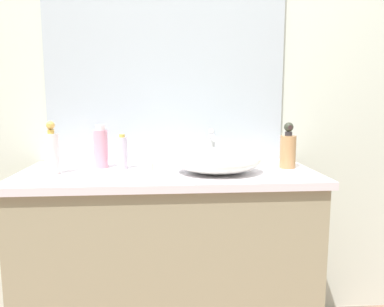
# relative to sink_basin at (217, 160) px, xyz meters

# --- Properties ---
(bathroom_wall_rear) EXTENTS (6.00, 0.06, 2.60)m
(bathroom_wall_rear) POSITION_rel_sink_basin_xyz_m (-0.12, 0.41, 0.34)
(bathroom_wall_rear) COLOR silver
(bathroom_wall_rear) RESTS_ON ground
(vanity_counter) EXTENTS (1.34, 0.60, 0.91)m
(vanity_counter) POSITION_rel_sink_basin_xyz_m (-0.22, 0.07, -0.51)
(vanity_counter) COLOR gray
(vanity_counter) RESTS_ON ground
(wall_mirror_panel) EXTENTS (1.23, 0.01, 1.28)m
(wall_mirror_panel) POSITION_rel_sink_basin_xyz_m (-0.22, 0.37, 0.58)
(wall_mirror_panel) COLOR #B2BCC6
(wall_mirror_panel) RESTS_ON vanity_counter
(sink_basin) EXTENTS (0.39, 0.33, 0.11)m
(sink_basin) POSITION_rel_sink_basin_xyz_m (0.00, 0.00, 0.00)
(sink_basin) COLOR silver
(sink_basin) RESTS_ON vanity_counter
(faucet) EXTENTS (0.03, 0.13, 0.18)m
(faucet) POSITION_rel_sink_basin_xyz_m (0.00, 0.18, 0.05)
(faucet) COLOR silver
(faucet) RESTS_ON vanity_counter
(soap_dispenser) EXTENTS (0.06, 0.06, 0.23)m
(soap_dispenser) POSITION_rel_sink_basin_xyz_m (-0.72, 0.03, 0.04)
(soap_dispenser) COLOR white
(soap_dispenser) RESTS_ON vanity_counter
(lotion_bottle) EXTENTS (0.05, 0.05, 0.16)m
(lotion_bottle) POSITION_rel_sink_basin_xyz_m (-0.43, 0.12, 0.02)
(lotion_bottle) COLOR silver
(lotion_bottle) RESTS_ON vanity_counter
(perfume_bottle) EXTENTS (0.08, 0.08, 0.22)m
(perfume_bottle) POSITION_rel_sink_basin_xyz_m (0.35, 0.09, 0.03)
(perfume_bottle) COLOR tan
(perfume_bottle) RESTS_ON vanity_counter
(spray_can) EXTENTS (0.07, 0.07, 0.21)m
(spray_can) POSITION_rel_sink_basin_xyz_m (-0.53, 0.16, 0.04)
(spray_can) COLOR pink
(spray_can) RESTS_ON vanity_counter
(candle_jar) EXTENTS (0.04, 0.04, 0.03)m
(candle_jar) POSITION_rel_sink_basin_xyz_m (-0.31, 0.09, -0.04)
(candle_jar) COLOR silver
(candle_jar) RESTS_ON vanity_counter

